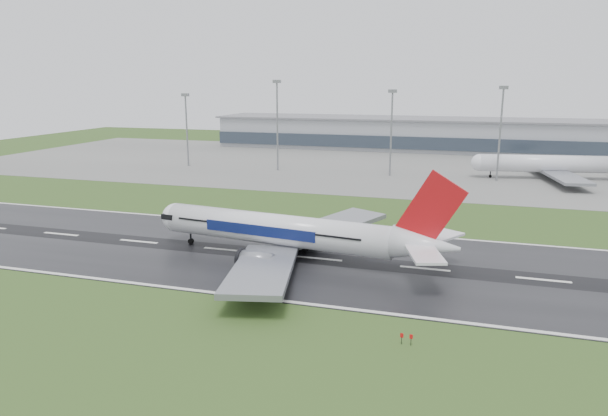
% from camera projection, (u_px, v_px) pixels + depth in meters
% --- Properties ---
extents(ground, '(520.00, 520.00, 0.00)m').
position_uv_depth(ground, '(425.00, 269.00, 99.43)').
color(ground, '#2B481A').
rests_on(ground, ground).
extents(runway, '(400.00, 45.00, 0.10)m').
position_uv_depth(runway, '(425.00, 269.00, 99.42)').
color(runway, black).
rests_on(runway, ground).
extents(apron, '(400.00, 130.00, 0.08)m').
position_uv_depth(apron, '(451.00, 168.00, 215.97)').
color(apron, slate).
rests_on(apron, ground).
extents(terminal, '(240.00, 36.00, 15.00)m').
position_uv_depth(terminal, '(457.00, 135.00, 270.23)').
color(terminal, '#90939B').
rests_on(terminal, ground).
extents(main_airliner, '(68.16, 65.63, 18.10)m').
position_uv_depth(main_airliner, '(295.00, 213.00, 103.07)').
color(main_airliner, white).
rests_on(main_airliner, runway).
extents(parked_airliner, '(66.58, 63.30, 17.08)m').
position_uv_depth(parked_airliner, '(553.00, 155.00, 190.12)').
color(parked_airliner, silver).
rests_on(parked_airliner, apron).
extents(floodmast_0, '(0.64, 0.64, 27.80)m').
position_uv_depth(floodmast_0, '(187.00, 132.00, 218.55)').
color(floodmast_0, gray).
rests_on(floodmast_0, ground).
extents(floodmast_1, '(0.64, 0.64, 32.93)m').
position_uv_depth(floodmast_1, '(277.00, 128.00, 207.08)').
color(floodmast_1, gray).
rests_on(floodmast_1, ground).
extents(floodmast_2, '(0.64, 0.64, 29.60)m').
position_uv_depth(floodmast_2, '(391.00, 135.00, 195.22)').
color(floodmast_2, gray).
rests_on(floodmast_2, ground).
extents(floodmast_3, '(0.64, 0.64, 30.94)m').
position_uv_depth(floodmast_3, '(500.00, 136.00, 184.66)').
color(floodmast_3, gray).
rests_on(floodmast_3, ground).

